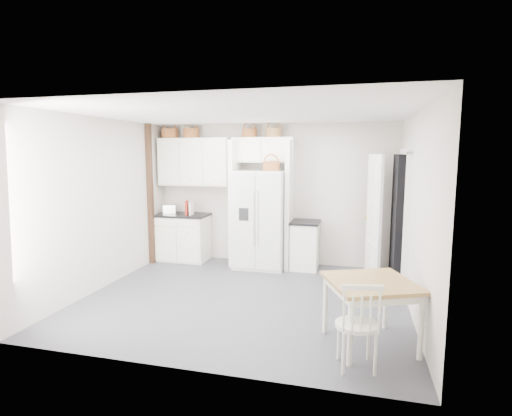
# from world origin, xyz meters

# --- Properties ---
(floor) EXTENTS (4.50, 4.50, 0.00)m
(floor) POSITION_xyz_m (0.00, 0.00, 0.00)
(floor) COLOR #424348
(floor) RESTS_ON ground
(ceiling) EXTENTS (4.50, 4.50, 0.00)m
(ceiling) POSITION_xyz_m (0.00, 0.00, 2.60)
(ceiling) COLOR white
(ceiling) RESTS_ON wall_back
(wall_back) EXTENTS (4.50, 0.00, 4.50)m
(wall_back) POSITION_xyz_m (0.00, 2.00, 1.30)
(wall_back) COLOR beige
(wall_back) RESTS_ON floor
(wall_left) EXTENTS (0.00, 4.00, 4.00)m
(wall_left) POSITION_xyz_m (-2.25, 0.00, 1.30)
(wall_left) COLOR beige
(wall_left) RESTS_ON floor
(wall_right) EXTENTS (0.00, 4.00, 4.00)m
(wall_right) POSITION_xyz_m (2.25, 0.00, 1.30)
(wall_right) COLOR beige
(wall_right) RESTS_ON floor
(refrigerator) EXTENTS (0.91, 0.73, 1.76)m
(refrigerator) POSITION_xyz_m (-0.15, 1.61, 0.88)
(refrigerator) COLOR silver
(refrigerator) RESTS_ON floor
(base_cab_left) EXTENTS (0.94, 0.59, 0.87)m
(base_cab_left) POSITION_xyz_m (-1.72, 1.70, 0.43)
(base_cab_left) COLOR white
(base_cab_left) RESTS_ON floor
(base_cab_right) EXTENTS (0.47, 0.56, 0.83)m
(base_cab_right) POSITION_xyz_m (0.65, 1.70, 0.41)
(base_cab_right) COLOR white
(base_cab_right) RESTS_ON floor
(dining_table) EXTENTS (1.13, 1.13, 0.72)m
(dining_table) POSITION_xyz_m (1.70, -1.05, 0.36)
(dining_table) COLOR brown
(dining_table) RESTS_ON floor
(windsor_chair) EXTENTS (0.49, 0.46, 0.86)m
(windsor_chair) POSITION_xyz_m (1.57, -1.55, 0.43)
(windsor_chair) COLOR white
(windsor_chair) RESTS_ON floor
(counter_left) EXTENTS (0.98, 0.63, 0.04)m
(counter_left) POSITION_xyz_m (-1.72, 1.70, 0.89)
(counter_left) COLOR black
(counter_left) RESTS_ON base_cab_left
(counter_right) EXTENTS (0.51, 0.60, 0.04)m
(counter_right) POSITION_xyz_m (0.65, 1.70, 0.85)
(counter_right) COLOR black
(counter_right) RESTS_ON base_cab_right
(toaster) EXTENTS (0.26, 0.19, 0.16)m
(toaster) POSITION_xyz_m (-1.99, 1.70, 0.99)
(toaster) COLOR silver
(toaster) RESTS_ON counter_left
(cookbook_red) EXTENTS (0.08, 0.18, 0.27)m
(cookbook_red) POSITION_xyz_m (-1.60, 1.62, 1.04)
(cookbook_red) COLOR maroon
(cookbook_red) RESTS_ON counter_left
(cookbook_cream) EXTENTS (0.04, 0.16, 0.24)m
(cookbook_cream) POSITION_xyz_m (-1.50, 1.62, 1.02)
(cookbook_cream) COLOR beige
(cookbook_cream) RESTS_ON counter_left
(basket_upper_a) EXTENTS (0.32, 0.32, 0.18)m
(basket_upper_a) POSITION_xyz_m (-2.01, 1.83, 2.44)
(basket_upper_a) COLOR brown
(basket_upper_a) RESTS_ON upper_cabinet
(basket_upper_b) EXTENTS (0.30, 0.30, 0.18)m
(basket_upper_b) POSITION_xyz_m (-1.57, 1.83, 2.44)
(basket_upper_b) COLOR brown
(basket_upper_b) RESTS_ON upper_cabinet
(basket_bridge_a) EXTENTS (0.27, 0.27, 0.15)m
(basket_bridge_a) POSITION_xyz_m (-0.42, 1.83, 2.43)
(basket_bridge_a) COLOR brown
(basket_bridge_a) RESTS_ON bridge_cabinet
(basket_bridge_b) EXTENTS (0.28, 0.28, 0.16)m
(basket_bridge_b) POSITION_xyz_m (0.04, 1.83, 2.43)
(basket_bridge_b) COLOR brown
(basket_bridge_b) RESTS_ON bridge_cabinet
(basket_fridge_b) EXTENTS (0.29, 0.29, 0.16)m
(basket_fridge_b) POSITION_xyz_m (0.06, 1.51, 1.84)
(basket_fridge_b) COLOR brown
(basket_fridge_b) RESTS_ON refrigerator
(upper_cabinet) EXTENTS (1.40, 0.34, 0.90)m
(upper_cabinet) POSITION_xyz_m (-1.50, 1.83, 1.90)
(upper_cabinet) COLOR white
(upper_cabinet) RESTS_ON wall_back
(bridge_cabinet) EXTENTS (1.12, 0.34, 0.45)m
(bridge_cabinet) POSITION_xyz_m (-0.15, 1.83, 2.12)
(bridge_cabinet) COLOR white
(bridge_cabinet) RESTS_ON wall_back
(fridge_panel_left) EXTENTS (0.08, 0.60, 2.30)m
(fridge_panel_left) POSITION_xyz_m (-0.66, 1.70, 1.15)
(fridge_panel_left) COLOR white
(fridge_panel_left) RESTS_ON floor
(fridge_panel_right) EXTENTS (0.08, 0.60, 2.30)m
(fridge_panel_right) POSITION_xyz_m (0.36, 1.70, 1.15)
(fridge_panel_right) COLOR white
(fridge_panel_right) RESTS_ON floor
(trim_post) EXTENTS (0.09, 0.09, 2.60)m
(trim_post) POSITION_xyz_m (-2.20, 1.35, 1.30)
(trim_post) COLOR #432919
(trim_post) RESTS_ON floor
(doorway_void) EXTENTS (0.18, 0.85, 2.05)m
(doorway_void) POSITION_xyz_m (2.16, 1.00, 1.02)
(doorway_void) COLOR black
(doorway_void) RESTS_ON floor
(door_slab) EXTENTS (0.21, 0.79, 2.05)m
(door_slab) POSITION_xyz_m (1.80, 1.33, 1.02)
(door_slab) COLOR white
(door_slab) RESTS_ON floor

